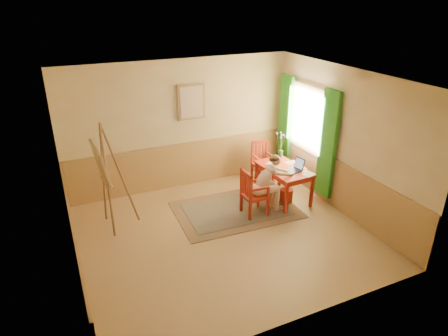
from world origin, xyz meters
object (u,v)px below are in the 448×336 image
chair_left (253,193)px  figure (268,181)px  easel (103,168)px  table (284,172)px  laptop (295,168)px  chair_back (262,162)px

chair_left → figure: 0.37m
figure → easel: size_ratio=0.58×
chair_left → table: bearing=19.3°
easel → laptop: bearing=-9.5°
table → laptop: (0.11, -0.22, 0.14)m
table → laptop: 0.28m
chair_left → easel: bearing=165.0°
chair_back → figure: size_ratio=0.79×
table → laptop: size_ratio=2.78×
figure → easel: easel is taller
table → chair_back: 0.98m
laptop → chair_back: bearing=93.1°
chair_left → laptop: laptop is taller
chair_left → figure: size_ratio=0.80×
table → figure: size_ratio=1.04×
laptop → chair_left: bearing=-174.6°
table → chair_back: size_ratio=1.33×
chair_left → figure: figure is taller
easel → figure: bearing=-13.2°
table → chair_back: (0.04, 0.97, -0.16)m
chair_left → chair_back: (0.93, 1.28, -0.01)m
chair_back → easel: bearing=-170.7°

